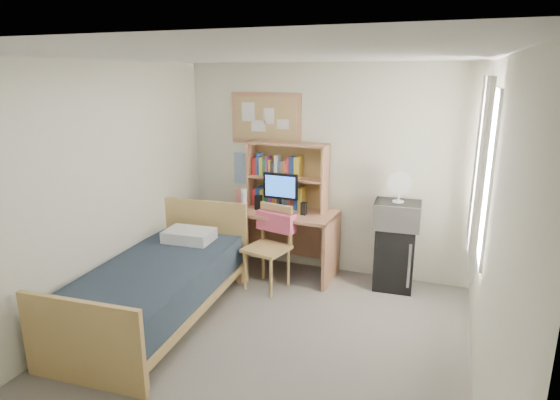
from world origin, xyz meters
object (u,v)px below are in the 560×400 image
at_px(bed, 157,293).
at_px(speaker_right, 304,209).
at_px(desk_fan, 399,188).
at_px(mini_fridge, 394,257).
at_px(speaker_left, 258,202).
at_px(microwave, 397,215).
at_px(desk_chair, 267,248).
at_px(desk, 282,242).
at_px(bulletin_board, 266,118).
at_px(monitor, 281,194).

xyz_separation_m(bed, speaker_right, (1.10, 1.48, 0.60)).
relative_size(bed, desk_fan, 6.73).
bearing_deg(mini_fridge, desk_fan, -90.00).
bearing_deg(speaker_left, microwave, 6.26).
relative_size(desk_chair, mini_fridge, 1.32).
xyz_separation_m(speaker_left, desk_fan, (1.68, 0.12, 0.30)).
xyz_separation_m(desk_chair, speaker_right, (0.32, 0.39, 0.41)).
bearing_deg(mini_fridge, bed, -146.11).
height_order(desk, bed, desk).
distance_m(bulletin_board, microwave, 2.02).
bearing_deg(microwave, desk_fan, 0.00).
bearing_deg(mini_fridge, monitor, -176.98).
bearing_deg(desk_fan, bed, -146.46).
bearing_deg(desk, speaker_left, -168.69).
distance_m(desk, microwave, 1.46).
height_order(mini_fridge, desk_fan, desk_fan).
distance_m(desk, speaker_left, 0.59).
bearing_deg(microwave, bulletin_board, 168.11).
bearing_deg(monitor, speaker_left, -180.00).
distance_m(desk, desk_fan, 1.60).
xyz_separation_m(mini_fridge, speaker_right, (-1.08, -0.16, 0.53)).
height_order(bulletin_board, mini_fridge, bulletin_board).
bearing_deg(monitor, microwave, 7.61).
bearing_deg(bulletin_board, speaker_right, -32.19).
height_order(desk, mini_fridge, desk).
height_order(monitor, speaker_left, monitor).
height_order(desk, speaker_left, speaker_left).
xyz_separation_m(desk_chair, mini_fridge, (1.40, 0.56, -0.12)).
xyz_separation_m(bulletin_board, speaker_right, (0.64, -0.41, -1.02)).
distance_m(desk_chair, mini_fridge, 1.51).
relative_size(bed, speaker_right, 13.96).
distance_m(bulletin_board, speaker_right, 1.27).
distance_m(bulletin_board, desk_chair, 1.66).
distance_m(desk_chair, monitor, 0.69).
bearing_deg(desk_fan, mini_fridge, 90.00).
bearing_deg(desk, monitor, -90.00).
xyz_separation_m(bulletin_board, desk_fan, (1.73, -0.26, -0.70)).
bearing_deg(speaker_left, bed, -106.06).
distance_m(speaker_left, desk_fan, 1.71).
xyz_separation_m(monitor, microwave, (1.38, 0.13, -0.16)).
xyz_separation_m(desk_chair, bed, (-0.77, -1.09, -0.20)).
distance_m(bed, speaker_right, 1.94).
xyz_separation_m(speaker_right, microwave, (1.08, 0.14, -0.00)).
bearing_deg(desk_chair, desk, 99.47).
bearing_deg(bulletin_board, desk, -43.90).
relative_size(bed, microwave, 4.24).
xyz_separation_m(desk, bed, (-0.80, -1.55, -0.11)).
bearing_deg(speaker_right, microwave, 9.70).
xyz_separation_m(bulletin_board, mini_fridge, (1.72, -0.24, -1.54)).
distance_m(desk, desk_chair, 0.47).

